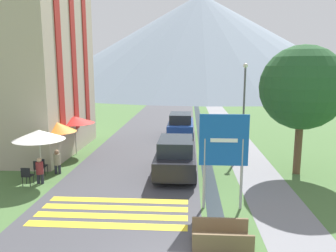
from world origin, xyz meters
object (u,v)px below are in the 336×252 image
at_px(footbridge, 221,239).
at_px(cafe_umbrella_rear_red, 75,120).
at_px(streetlamp, 244,100).
at_px(parked_car_near, 176,156).
at_px(cafe_umbrella_front_white, 39,135).
at_px(cafe_chair_near_right, 42,165).
at_px(person_seated_near, 57,160).
at_px(tree_by_path, 302,88).
at_px(cafe_umbrella_middle_orange, 57,127).
at_px(road_sign, 224,148).
at_px(person_seated_far, 40,169).
at_px(cafe_chair_near_left, 39,167).
at_px(cafe_chair_nearest, 27,175).
at_px(parked_car_far, 181,125).
at_px(hotel_building, 29,48).

xyz_separation_m(footbridge, cafe_umbrella_rear_red, (-7.75, 9.89, 1.89)).
bearing_deg(streetlamp, parked_car_near, -130.28).
bearing_deg(cafe_umbrella_front_white, cafe_chair_near_right, 114.20).
relative_size(person_seated_near, tree_by_path, 0.20).
bearing_deg(person_seated_near, cafe_chair_near_right, -156.05).
bearing_deg(cafe_umbrella_middle_orange, footbridge, -43.89).
height_order(person_seated_near, tree_by_path, tree_by_path).
bearing_deg(road_sign, person_seated_far, 165.01).
height_order(cafe_chair_near_left, tree_by_path, tree_by_path).
height_order(cafe_chair_near_right, person_seated_near, person_seated_near).
relative_size(cafe_chair_nearest, person_seated_near, 0.70).
bearing_deg(cafe_chair_near_right, person_seated_near, 39.15).
relative_size(road_sign, parked_car_far, 0.78).
relative_size(footbridge, parked_car_near, 0.37).
distance_m(cafe_chair_near_left, cafe_umbrella_front_white, 1.86).
height_order(cafe_chair_near_right, cafe_umbrella_front_white, cafe_umbrella_front_white).
bearing_deg(person_seated_near, hotel_building, 126.19).
bearing_deg(road_sign, cafe_chair_near_right, 158.70).
height_order(road_sign, parked_car_near, road_sign).
height_order(road_sign, parked_car_far, road_sign).
height_order(cafe_umbrella_middle_orange, person_seated_far, cafe_umbrella_middle_orange).
bearing_deg(footbridge, hotel_building, 135.03).
bearing_deg(person_seated_near, parked_car_far, 57.71).
bearing_deg(road_sign, hotel_building, 144.02).
relative_size(cafe_chair_near_left, cafe_chair_near_right, 1.00).
distance_m(road_sign, streetlamp, 8.84).
height_order(cafe_umbrella_middle_orange, cafe_umbrella_rear_red, cafe_umbrella_middle_orange).
distance_m(cafe_chair_near_left, streetlamp, 12.15).
relative_size(cafe_chair_near_right, tree_by_path, 0.14).
xyz_separation_m(person_seated_near, tree_by_path, (11.78, 0.83, 3.55)).
bearing_deg(person_seated_far, streetlamp, 32.73).
height_order(hotel_building, footbridge, hotel_building).
distance_m(person_seated_near, streetlamp, 11.27).
height_order(cafe_umbrella_front_white, cafe_umbrella_rear_red, cafe_umbrella_front_white).
bearing_deg(person_seated_far, cafe_umbrella_front_white, 88.28).
bearing_deg(cafe_umbrella_rear_red, footbridge, -51.94).
distance_m(parked_car_far, cafe_chair_near_right, 11.50).
xyz_separation_m(hotel_building, person_seated_far, (2.96, -5.77, -5.66)).
bearing_deg(hotel_building, cafe_umbrella_front_white, -62.24).
xyz_separation_m(parked_car_near, cafe_chair_near_right, (-6.48, -0.62, -0.40)).
relative_size(cafe_umbrella_front_white, streetlamp, 0.45).
height_order(cafe_chair_nearest, tree_by_path, tree_by_path).
xyz_separation_m(cafe_chair_near_right, cafe_umbrella_middle_orange, (0.17, 1.66, 1.58)).
bearing_deg(person_seated_near, cafe_umbrella_front_white, -99.70).
height_order(cafe_chair_nearest, person_seated_far, person_seated_far).
bearing_deg(cafe_chair_near_right, road_sign, -6.09).
bearing_deg(tree_by_path, cafe_umbrella_middle_orange, 177.53).
bearing_deg(cafe_umbrella_front_white, footbridge, -33.02).
distance_m(cafe_chair_nearest, person_seated_near, 1.88).
relative_size(road_sign, streetlamp, 0.65).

